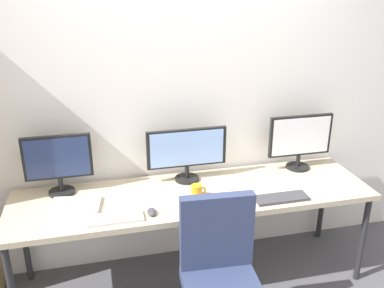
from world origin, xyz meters
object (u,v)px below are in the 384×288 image
object	(u,v)px
coffee_mug	(197,191)
laptop_closed	(75,206)
monitor_center	(187,151)
monitor_right	(300,139)
keyboard_left	(115,218)
computer_mouse	(152,212)
keyboard_right	(281,198)
desk	(194,199)
monitor_left	(58,162)

from	to	relation	value
coffee_mug	laptop_closed	bearing A→B (deg)	176.36
monitor_center	monitor_right	bearing A→B (deg)	-0.00
keyboard_left	computer_mouse	world-z (taller)	computer_mouse
keyboard_right	computer_mouse	bearing A→B (deg)	178.94
desk	monitor_center	size ratio (longest dim) A/B	4.30
keyboard_left	keyboard_right	distance (m)	1.12
keyboard_left	computer_mouse	distance (m)	0.23
desk	keyboard_left	xyz separation A→B (m)	(-0.56, -0.23, 0.06)
desk	keyboard_right	size ratio (longest dim) A/B	6.84
monitor_center	monitor_right	size ratio (longest dim) A/B	1.16
computer_mouse	monitor_right	bearing A→B (deg)	19.13
monitor_left	monitor_right	bearing A→B (deg)	0.00
monitor_center	keyboard_left	world-z (taller)	monitor_center
monitor_center	laptop_closed	bearing A→B (deg)	-164.48
keyboard_right	laptop_closed	world-z (taller)	laptop_closed
laptop_closed	coffee_mug	bearing A→B (deg)	4.82
monitor_right	keyboard_right	bearing A→B (deg)	-127.55
keyboard_left	coffee_mug	xyz separation A→B (m)	(0.57, 0.17, 0.04)
desk	coffee_mug	distance (m)	0.11
monitor_center	monitor_right	distance (m)	0.90
keyboard_left	computer_mouse	xyz separation A→B (m)	(0.23, 0.02, 0.01)
monitor_center	monitor_right	world-z (taller)	monitor_right
monitor_right	monitor_left	bearing A→B (deg)	-180.00
laptop_closed	monitor_left	bearing A→B (deg)	121.64
desk	computer_mouse	bearing A→B (deg)	-146.92
monitor_center	coffee_mug	bearing A→B (deg)	-88.38
keyboard_right	monitor_center	bearing A→B (deg)	141.70
coffee_mug	keyboard_right	bearing A→B (deg)	-16.85
monitor_center	keyboard_left	distance (m)	0.75
monitor_left	laptop_closed	distance (m)	0.33
monitor_left	monitor_center	distance (m)	0.90
desk	monitor_right	distance (m)	0.97
monitor_right	keyboard_left	distance (m)	1.54
keyboard_right	computer_mouse	distance (m)	0.89
monitor_right	computer_mouse	distance (m)	1.32
monitor_right	coffee_mug	world-z (taller)	monitor_right
computer_mouse	coffee_mug	world-z (taller)	coffee_mug
monitor_left	coffee_mug	bearing A→B (deg)	-16.86
monitor_right	keyboard_left	world-z (taller)	monitor_right
monitor_right	laptop_closed	size ratio (longest dim) A/B	1.59
coffee_mug	keyboard_left	bearing A→B (deg)	-163.59
computer_mouse	laptop_closed	bearing A→B (deg)	156.97
desk	monitor_right	xyz separation A→B (m)	(0.90, 0.21, 0.29)
monitor_right	computer_mouse	size ratio (longest dim) A/B	5.29
monitor_center	laptop_closed	xyz separation A→B (m)	(-0.80, -0.22, -0.22)
keyboard_right	coffee_mug	bearing A→B (deg)	163.15
monitor_center	computer_mouse	world-z (taller)	monitor_center
keyboard_right	laptop_closed	distance (m)	1.38
monitor_left	keyboard_left	world-z (taller)	monitor_left
monitor_left	monitor_center	bearing A→B (deg)	0.00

